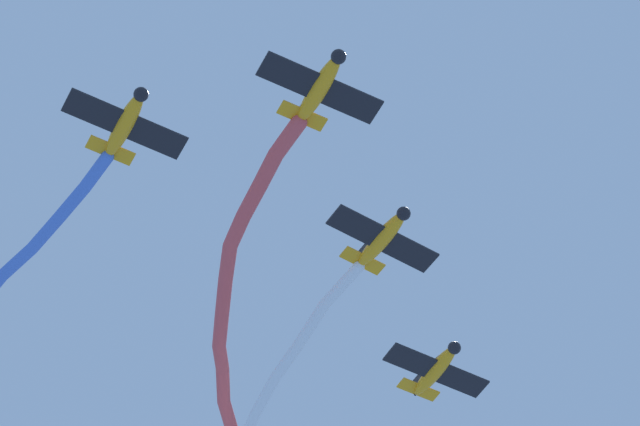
{
  "coord_description": "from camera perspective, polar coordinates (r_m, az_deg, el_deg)",
  "views": [
    {
      "loc": [
        -2.84,
        39.59,
        4.85
      ],
      "look_at": [
        7.04,
        -4.68,
        63.26
      ],
      "focal_mm": 75.79,
      "sensor_mm": 36.0,
      "label": 1
    }
  ],
  "objects": [
    {
      "name": "smoke_trail_lead",
      "position": [
        80.98,
        -3.51,
        -3.22
      ],
      "size": [
        11.71,
        27.4,
        5.41
      ],
      "color": "#DB4C4C"
    },
    {
      "name": "airplane_lead",
      "position": [
        69.27,
        -0.01,
        5.33
      ],
      "size": [
        6.07,
        5.45,
        1.67
      ],
      "rotation": [
        0.0,
        0.0,
        2.26
      ],
      "color": "orange"
    },
    {
      "name": "airplane_slot",
      "position": [
        81.73,
        4.92,
        -6.6
      ],
      "size": [
        5.97,
        5.54,
        1.67
      ],
      "rotation": [
        0.0,
        0.0,
        2.3
      ],
      "color": "orange"
    },
    {
      "name": "airplane_left_wing",
      "position": [
        75.15,
        2.66,
        -1.06
      ],
      "size": [
        5.76,
        5.77,
        1.67
      ],
      "rotation": [
        0.0,
        0.0,
        2.36
      ],
      "color": "orange"
    },
    {
      "name": "airplane_right_wing",
      "position": [
        71.59,
        -8.22,
        3.76
      ],
      "size": [
        6.01,
        5.49,
        1.67
      ],
      "rotation": [
        0.0,
        0.0,
        2.28
      ],
      "color": "orange"
    },
    {
      "name": "smoke_trail_left_wing",
      "position": [
        82.34,
        -1.74,
        -7.13
      ],
      "size": [
        12.87,
        16.92,
        1.1
      ],
      "color": "white"
    }
  ]
}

